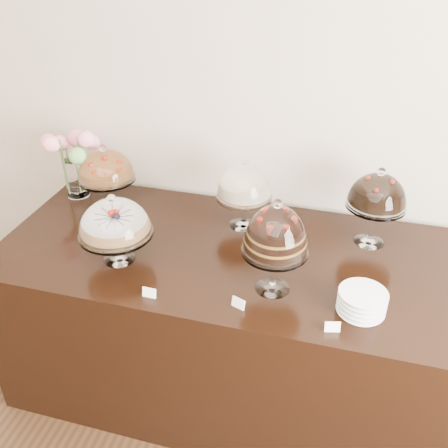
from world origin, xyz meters
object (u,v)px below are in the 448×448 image
(cake_stand_dark_choco, at_px, (378,194))
(cake_stand_fruit_tart, at_px, (106,167))
(cake_stand_sugar_sponge, at_px, (114,221))
(plate_stack, at_px, (362,302))
(display_counter, at_px, (227,320))
(cake_stand_cheesecake, at_px, (244,185))
(cake_stand_choco_layer, at_px, (276,234))
(flower_vase, at_px, (73,155))

(cake_stand_dark_choco, distance_m, cake_stand_fruit_tart, 1.40)
(cake_stand_sugar_sponge, bearing_deg, plate_stack, -3.63)
(display_counter, relative_size, cake_stand_dark_choco, 5.49)
(cake_stand_cheesecake, bearing_deg, cake_stand_choco_layer, -62.79)
(cake_stand_choco_layer, xyz_separation_m, plate_stack, (0.37, -0.05, -0.23))
(cake_stand_dark_choco, bearing_deg, cake_stand_fruit_tart, 179.35)
(display_counter, height_order, cake_stand_cheesecake, cake_stand_cheesecake)
(plate_stack, bearing_deg, flower_vase, 160.12)
(display_counter, bearing_deg, cake_stand_fruit_tart, 159.80)
(display_counter, height_order, flower_vase, flower_vase)
(cake_stand_choco_layer, relative_size, cake_stand_fruit_tart, 1.26)
(display_counter, relative_size, cake_stand_fruit_tart, 6.30)
(cake_stand_dark_choco, distance_m, flower_vase, 1.61)
(flower_vase, bearing_deg, plate_stack, -19.88)
(display_counter, relative_size, flower_vase, 5.37)
(cake_stand_sugar_sponge, height_order, cake_stand_fruit_tart, cake_stand_fruit_tart)
(display_counter, xyz_separation_m, cake_stand_choco_layer, (0.26, -0.22, 0.73))
(cake_stand_sugar_sponge, xyz_separation_m, cake_stand_choco_layer, (0.73, -0.02, 0.07))
(flower_vase, bearing_deg, cake_stand_choco_layer, -23.42)
(cake_stand_cheesecake, xyz_separation_m, flower_vase, (-0.98, 0.06, 0.02))
(cake_stand_sugar_sponge, distance_m, flower_vase, 0.70)
(cake_stand_cheesecake, xyz_separation_m, cake_stand_fruit_tart, (-0.77, 0.03, -0.02))
(cake_stand_choco_layer, bearing_deg, cake_stand_dark_choco, 50.78)
(cake_stand_sugar_sponge, distance_m, cake_stand_dark_choco, 1.21)
(flower_vase, bearing_deg, cake_stand_fruit_tart, -8.96)
(cake_stand_dark_choco, relative_size, flower_vase, 0.98)
(cake_stand_fruit_tart, relative_size, plate_stack, 1.84)
(cake_stand_cheesecake, height_order, cake_stand_dark_choco, cake_stand_dark_choco)
(cake_stand_dark_choco, xyz_separation_m, plate_stack, (-0.02, -0.53, -0.22))
(display_counter, distance_m, cake_stand_dark_choco, 1.00)
(cake_stand_sugar_sponge, relative_size, flower_vase, 0.83)
(display_counter, height_order, cake_stand_fruit_tart, cake_stand_fruit_tart)
(cake_stand_sugar_sponge, distance_m, cake_stand_choco_layer, 0.73)
(display_counter, distance_m, cake_stand_cheesecake, 0.73)
(cake_stand_choco_layer, bearing_deg, display_counter, 140.10)
(cake_stand_dark_choco, xyz_separation_m, cake_stand_fruit_tart, (-1.40, 0.02, -0.05))
(cake_stand_cheesecake, relative_size, cake_stand_dark_choco, 0.93)
(flower_vase, xyz_separation_m, plate_stack, (1.59, -0.58, -0.20))
(cake_stand_sugar_sponge, distance_m, cake_stand_cheesecake, 0.66)
(cake_stand_fruit_tart, height_order, flower_vase, flower_vase)
(cake_stand_choco_layer, xyz_separation_m, cake_stand_fruit_tart, (-1.01, 0.50, -0.06))
(display_counter, relative_size, cake_stand_cheesecake, 5.87)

